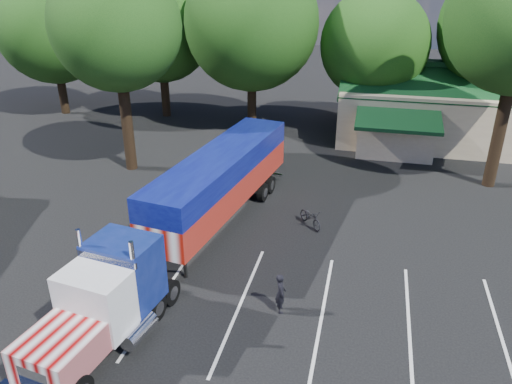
% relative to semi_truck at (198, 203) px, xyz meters
% --- Properties ---
extents(ground, '(120.00, 120.00, 0.00)m').
position_rel_semi_truck_xyz_m(ground, '(3.00, 2.17, -2.26)').
color(ground, black).
rests_on(ground, ground).
extents(event_hall, '(24.20, 14.12, 5.55)m').
position_rel_semi_truck_xyz_m(event_hall, '(16.74, 19.98, -0.05)').
color(event_hall, beige).
rests_on(event_hall, ground).
extents(tree_row_a, '(9.00, 9.00, 11.68)m').
position_rel_semi_truck_xyz_m(tree_row_a, '(-19.00, 18.67, 4.90)').
color(tree_row_a, black).
rests_on(tree_row_a, ground).
extents(tree_row_b, '(8.40, 8.40, 11.35)m').
position_rel_semi_truck_xyz_m(tree_row_b, '(-10.00, 19.97, 4.87)').
color(tree_row_b, black).
rests_on(tree_row_b, ground).
extents(tree_row_c, '(10.00, 10.00, 13.05)m').
position_rel_semi_truck_xyz_m(tree_row_c, '(-2.00, 18.37, 5.78)').
color(tree_row_c, black).
rests_on(tree_row_c, ground).
extents(tree_row_d, '(8.00, 8.00, 10.60)m').
position_rel_semi_truck_xyz_m(tree_row_d, '(7.00, 19.67, 4.32)').
color(tree_row_d, black).
rests_on(tree_row_d, ground).
extents(tree_row_e, '(9.60, 9.60, 12.90)m').
position_rel_semi_truck_xyz_m(tree_row_e, '(16.00, 20.17, 5.83)').
color(tree_row_e, black).
rests_on(tree_row_e, ground).
extents(tree_near_left, '(7.60, 7.60, 12.65)m').
position_rel_semi_truck_xyz_m(tree_near_left, '(-7.50, 8.17, 6.55)').
color(tree_near_left, black).
rests_on(tree_near_left, ground).
extents(semi_truck, '(5.15, 19.21, 4.00)m').
position_rel_semi_truck_xyz_m(semi_truck, '(0.00, 0.00, 0.00)').
color(semi_truck, black).
rests_on(semi_truck, ground).
extents(woman, '(0.55, 0.69, 1.64)m').
position_rel_semi_truck_xyz_m(woman, '(4.60, -3.83, -1.44)').
color(woman, black).
rests_on(woman, ground).
extents(bicycle, '(1.68, 1.84, 0.97)m').
position_rel_semi_truck_xyz_m(bicycle, '(4.80, 3.17, -1.77)').
color(bicycle, black).
rests_on(bicycle, ground).
extents(silver_sedan, '(4.02, 1.53, 1.31)m').
position_rel_semi_truck_xyz_m(silver_sedan, '(8.00, 16.17, -1.61)').
color(silver_sedan, '#AEB0B7').
rests_on(silver_sedan, ground).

